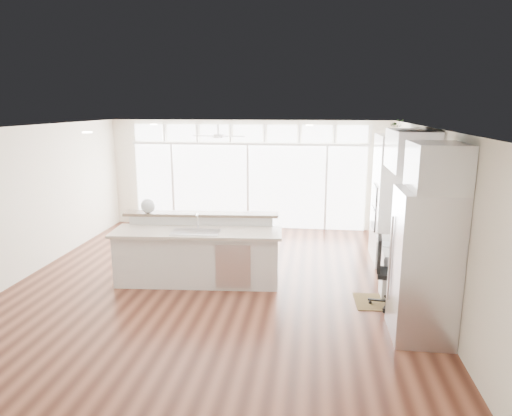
# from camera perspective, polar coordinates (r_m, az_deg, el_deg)

# --- Properties ---
(floor) EXTENTS (7.00, 8.00, 0.02)m
(floor) POSITION_cam_1_polar(r_m,az_deg,el_deg) (8.05, -5.09, -9.69)
(floor) COLOR #441F14
(floor) RESTS_ON ground
(ceiling) EXTENTS (7.00, 8.00, 0.02)m
(ceiling) POSITION_cam_1_polar(r_m,az_deg,el_deg) (7.45, -5.50, 9.97)
(ceiling) COLOR silver
(ceiling) RESTS_ON wall_back
(wall_back) EXTENTS (7.00, 0.04, 2.70)m
(wall_back) POSITION_cam_1_polar(r_m,az_deg,el_deg) (11.50, -0.96, 4.22)
(wall_back) COLOR silver
(wall_back) RESTS_ON floor
(wall_front) EXTENTS (7.00, 0.04, 2.70)m
(wall_front) POSITION_cam_1_polar(r_m,az_deg,el_deg) (4.03, -18.04, -12.94)
(wall_front) COLOR silver
(wall_front) RESTS_ON floor
(wall_left) EXTENTS (0.04, 8.00, 2.70)m
(wall_left) POSITION_cam_1_polar(r_m,az_deg,el_deg) (9.06, -27.45, 0.45)
(wall_left) COLOR silver
(wall_left) RESTS_ON floor
(wall_right) EXTENTS (0.04, 8.00, 2.70)m
(wall_right) POSITION_cam_1_polar(r_m,az_deg,el_deg) (7.68, 21.12, -0.94)
(wall_right) COLOR silver
(wall_right) RESTS_ON floor
(glass_wall) EXTENTS (5.80, 0.06, 2.08)m
(glass_wall) POSITION_cam_1_polar(r_m,az_deg,el_deg) (11.49, -1.00, 2.69)
(glass_wall) COLOR silver
(glass_wall) RESTS_ON wall_back
(transom_row) EXTENTS (5.90, 0.06, 0.40)m
(transom_row) POSITION_cam_1_polar(r_m,az_deg,el_deg) (11.34, -1.02, 9.33)
(transom_row) COLOR silver
(transom_row) RESTS_ON wall_back
(desk_window) EXTENTS (0.04, 0.85, 0.85)m
(desk_window) POSITION_cam_1_polar(r_m,az_deg,el_deg) (7.92, 20.46, 0.98)
(desk_window) COLOR white
(desk_window) RESTS_ON wall_right
(ceiling_fan) EXTENTS (1.16, 1.16, 0.32)m
(ceiling_fan) POSITION_cam_1_polar(r_m,az_deg,el_deg) (10.30, -4.75, 9.50)
(ceiling_fan) COLOR silver
(ceiling_fan) RESTS_ON ceiling
(recessed_lights) EXTENTS (3.40, 3.00, 0.02)m
(recessed_lights) POSITION_cam_1_polar(r_m,az_deg,el_deg) (7.65, -5.16, 9.89)
(recessed_lights) COLOR white
(recessed_lights) RESTS_ON ceiling
(oven_cabinet) EXTENTS (0.64, 1.20, 2.50)m
(oven_cabinet) POSITION_cam_1_polar(r_m,az_deg,el_deg) (9.36, 16.58, 1.09)
(oven_cabinet) COLOR silver
(oven_cabinet) RESTS_ON floor
(desk_nook) EXTENTS (0.72, 1.30, 0.76)m
(desk_nook) POSITION_cam_1_polar(r_m,az_deg,el_deg) (8.15, 17.55, -7.02)
(desk_nook) COLOR silver
(desk_nook) RESTS_ON floor
(upper_cabinets) EXTENTS (0.64, 1.30, 0.64)m
(upper_cabinets) POSITION_cam_1_polar(r_m,az_deg,el_deg) (7.74, 18.81, 6.86)
(upper_cabinets) COLOR silver
(upper_cabinets) RESTS_ON wall_right
(refrigerator) EXTENTS (0.76, 0.90, 2.00)m
(refrigerator) POSITION_cam_1_polar(r_m,az_deg,el_deg) (6.42, 20.26, -6.72)
(refrigerator) COLOR silver
(refrigerator) RESTS_ON floor
(fridge_cabinet) EXTENTS (0.64, 0.90, 0.60)m
(fridge_cabinet) POSITION_cam_1_polar(r_m,az_deg,el_deg) (6.15, 21.73, 4.81)
(fridge_cabinet) COLOR silver
(fridge_cabinet) RESTS_ON wall_right
(framed_photos) EXTENTS (0.06, 0.22, 0.80)m
(framed_photos) POSITION_cam_1_polar(r_m,az_deg,el_deg) (8.54, 19.47, 0.84)
(framed_photos) COLOR black
(framed_photos) RESTS_ON wall_right
(kitchen_island) EXTENTS (2.98, 1.31, 1.16)m
(kitchen_island) POSITION_cam_1_polar(r_m,az_deg,el_deg) (8.01, -7.32, -5.37)
(kitchen_island) COLOR silver
(kitchen_island) RESTS_ON floor
(rug) EXTENTS (0.94, 0.70, 0.01)m
(rug) POSITION_cam_1_polar(r_m,az_deg,el_deg) (7.64, 15.72, -11.27)
(rug) COLOR #3D2B13
(rug) RESTS_ON floor
(office_chair) EXTENTS (0.62, 0.58, 1.09)m
(office_chair) POSITION_cam_1_polar(r_m,az_deg,el_deg) (7.35, 16.66, -7.78)
(office_chair) COLOR black
(office_chair) RESTS_ON floor
(fishbowl) EXTENTS (0.27, 0.27, 0.26)m
(fishbowl) POSITION_cam_1_polar(r_m,az_deg,el_deg) (8.42, -13.35, 0.26)
(fishbowl) COLOR silver
(fishbowl) RESTS_ON kitchen_island
(monitor) EXTENTS (0.16, 0.50, 0.41)m
(monitor) POSITION_cam_1_polar(r_m,az_deg,el_deg) (7.96, 17.26, -3.03)
(monitor) COLOR black
(monitor) RESTS_ON desk_nook
(keyboard) EXTENTS (0.15, 0.32, 0.02)m
(keyboard) POSITION_cam_1_polar(r_m,az_deg,el_deg) (7.99, 15.96, -4.39)
(keyboard) COLOR silver
(keyboard) RESTS_ON desk_nook
(potted_plant) EXTENTS (0.28, 0.31, 0.23)m
(potted_plant) POSITION_cam_1_polar(r_m,az_deg,el_deg) (9.19, 17.12, 9.44)
(potted_plant) COLOR #2A5D27
(potted_plant) RESTS_ON oven_cabinet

